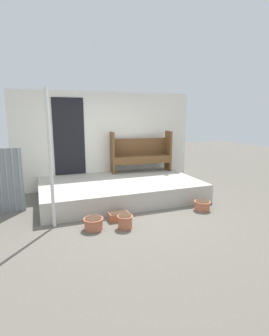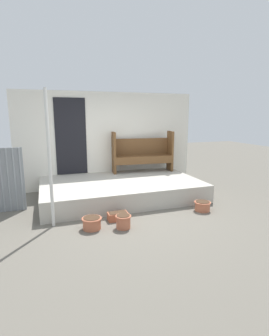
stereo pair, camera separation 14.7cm
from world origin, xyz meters
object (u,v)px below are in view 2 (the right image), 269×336
Objects in this scene: flower_pot_left at (92,223)px; flower_pot_right at (202,206)px; support_post at (50,160)px; flower_pot_middle at (123,221)px; bench at (142,152)px; planter_box_rect at (118,216)px.

flower_pot_left is 2.37m from flower_pot_right.
flower_pot_left is at bearing -29.43° from support_post.
support_post is 3.21m from flower_pot_right.
flower_pot_middle is at bearing -15.83° from flower_pot_left.
bench reaches higher than planter_box_rect.
flower_pot_left is (0.64, -0.36, -1.10)m from support_post.
bench is at bearing 101.96° from flower_pot_right.
flower_pot_right is 0.93× the size of planter_box_rect.
bench is 2.51m from flower_pot_right.
planter_box_rect is at bearing 89.44° from flower_pot_middle.
flower_pot_left is at bearing 164.17° from flower_pot_middle.
bench is 5.90× the size of flower_pot_middle.
support_post is at bearing 175.79° from flower_pot_right.
support_post reaches higher than flower_pot_middle.
flower_pot_right is (2.37, 0.14, -0.01)m from flower_pot_left.
planter_box_rect is at bearing -115.99° from bench.
flower_pot_left reaches higher than planter_box_rect.
flower_pot_right is at bearing 9.06° from flower_pot_middle.
support_post reaches higher than planter_box_rect.
support_post is at bearing -135.17° from bench.
planter_box_rect is (-1.34, -2.21, -0.89)m from bench.
flower_pot_middle reaches higher than flower_pot_right.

